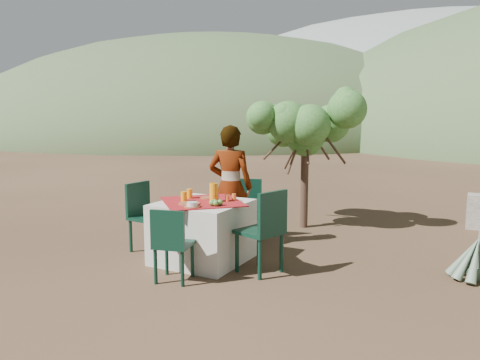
# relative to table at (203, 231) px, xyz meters

# --- Properties ---
(ground) EXTENTS (160.00, 160.00, 0.00)m
(ground) POSITION_rel_table_xyz_m (0.57, 0.10, -0.38)
(ground) COLOR #342717
(ground) RESTS_ON ground
(table) EXTENTS (1.30, 1.30, 0.76)m
(table) POSITION_rel_table_xyz_m (0.00, 0.00, 0.00)
(table) COLOR silver
(table) RESTS_ON ground
(chair_far) EXTENTS (0.51, 0.51, 0.89)m
(chair_far) POSITION_rel_table_xyz_m (0.04, 1.14, 0.11)
(chair_far) COLOR black
(chair_far) RESTS_ON ground
(chair_near) EXTENTS (0.46, 0.46, 0.83)m
(chair_near) POSITION_rel_table_xyz_m (0.12, -0.82, 0.08)
(chair_near) COLOR black
(chair_near) RESTS_ON ground
(chair_left) EXTENTS (0.46, 0.46, 0.92)m
(chair_left) POSITION_rel_table_xyz_m (-0.95, 0.04, 0.13)
(chair_left) COLOR black
(chair_left) RESTS_ON ground
(chair_right) EXTENTS (0.57, 0.57, 0.98)m
(chair_right) POSITION_rel_table_xyz_m (0.89, -0.09, 0.16)
(chair_right) COLOR black
(chair_right) RESTS_ON ground
(person) EXTENTS (0.69, 0.53, 1.69)m
(person) POSITION_rel_table_xyz_m (-0.00, 0.73, 0.46)
(person) COLOR #8C6651
(person) RESTS_ON ground
(shrub_tree) EXTENTS (1.65, 1.62, 1.94)m
(shrub_tree) POSITION_rel_table_xyz_m (0.58, 2.32, 1.16)
(shrub_tree) COLOR #4D3426
(shrub_tree) RESTS_ON ground
(agave) EXTENTS (0.65, 0.64, 0.69)m
(agave) POSITION_rel_table_xyz_m (3.08, 0.86, -0.15)
(agave) COLOR slate
(agave) RESTS_ON ground
(hill_near_left) EXTENTS (40.00, 40.00, 16.00)m
(hill_near_left) POSITION_rel_table_xyz_m (-17.43, 30.10, -0.38)
(hill_near_left) COLOR #36502D
(hill_near_left) RESTS_ON ground
(hill_far_center) EXTENTS (60.00, 60.00, 24.00)m
(hill_far_center) POSITION_rel_table_xyz_m (-3.43, 52.10, -0.38)
(hill_far_center) COLOR slate
(hill_far_center) RESTS_ON ground
(plate_far) EXTENTS (0.22, 0.22, 0.01)m
(plate_far) POSITION_rel_table_xyz_m (-0.04, 0.21, 0.39)
(plate_far) COLOR brown
(plate_far) RESTS_ON table
(plate_near) EXTENTS (0.26, 0.26, 0.01)m
(plate_near) POSITION_rel_table_xyz_m (-0.04, -0.23, 0.39)
(plate_near) COLOR brown
(plate_near) RESTS_ON table
(glass_far) EXTENTS (0.08, 0.08, 0.12)m
(glass_far) POSITION_rel_table_xyz_m (-0.25, 0.10, 0.44)
(glass_far) COLOR orange
(glass_far) RESTS_ON table
(glass_near) EXTENTS (0.08, 0.08, 0.12)m
(glass_near) POSITION_rel_table_xyz_m (-0.20, -0.11, 0.44)
(glass_near) COLOR orange
(glass_near) RESTS_ON table
(juice_pitcher) EXTENTS (0.11, 0.11, 0.23)m
(juice_pitcher) POSITION_rel_table_xyz_m (0.15, 0.03, 0.50)
(juice_pitcher) COLOR orange
(juice_pitcher) RESTS_ON table
(bowl_plate) EXTENTS (0.20, 0.20, 0.01)m
(bowl_plate) POSITION_rel_table_xyz_m (0.10, -0.37, 0.39)
(bowl_plate) COLOR brown
(bowl_plate) RESTS_ON table
(white_bowl) EXTENTS (0.13, 0.13, 0.05)m
(white_bowl) POSITION_rel_table_xyz_m (0.10, -0.37, 0.42)
(white_bowl) COLOR silver
(white_bowl) RESTS_ON bowl_plate
(jar_left) EXTENTS (0.05, 0.05, 0.08)m
(jar_left) POSITION_rel_table_xyz_m (0.28, 0.13, 0.42)
(jar_left) COLOR orange
(jar_left) RESTS_ON table
(jar_right) EXTENTS (0.05, 0.05, 0.08)m
(jar_right) POSITION_rel_table_xyz_m (0.32, 0.23, 0.42)
(jar_right) COLOR orange
(jar_right) RESTS_ON table
(napkin_holder) EXTENTS (0.07, 0.06, 0.08)m
(napkin_holder) POSITION_rel_table_xyz_m (0.16, 0.07, 0.42)
(napkin_holder) COLOR silver
(napkin_holder) RESTS_ON table
(fruit_cluster) EXTENTS (0.15, 0.14, 0.07)m
(fruit_cluster) POSITION_rel_table_xyz_m (0.29, -0.17, 0.42)
(fruit_cluster) COLOR #538E33
(fruit_cluster) RESTS_ON table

